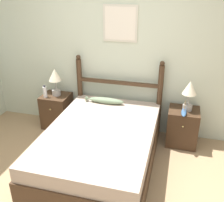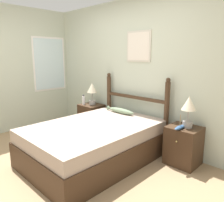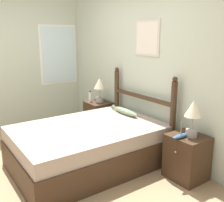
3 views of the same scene
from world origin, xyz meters
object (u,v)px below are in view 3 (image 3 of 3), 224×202
Objects in this scene: bottle at (90,96)px; fish_pillow at (125,111)px; nightstand_left at (99,117)px; nightstand_right at (187,157)px; table_lamp_right at (193,113)px; model_boat at (181,136)px; table_lamp_left at (99,86)px; bed at (88,145)px.

bottle reaches higher than fish_pillow.
nightstand_left is 0.93m from fish_pillow.
table_lamp_right is at bearing 15.94° from nightstand_right.
model_boat is (-0.01, -0.13, 0.31)m from nightstand_right.
nightstand_right is 2.13m from table_lamp_left.
table_lamp_left is at bearing 179.79° from table_lamp_right.
nightstand_left is at bearing 176.23° from fish_pillow.
nightstand_left is at bearing 176.38° from model_boat.
nightstand_right is 1.26× the size of table_lamp_right.
nightstand_right is 0.33m from model_boat.
table_lamp_left is (0.01, 0.02, 0.58)m from nightstand_left.
table_lamp_left is 1.77× the size of model_boat.
fish_pillow is at bearing -177.24° from nightstand_right.
table_lamp_left is at bearing 175.87° from model_boat.
model_boat is (-0.04, -0.14, -0.27)m from table_lamp_right.
fish_pillow reaches higher than nightstand_left.
bottle is 2.18m from model_boat.
table_lamp_left and table_lamp_right have the same top height.
fish_pillow is (-1.18, 0.07, 0.01)m from model_boat.
nightstand_left is 1.00× the size of nightstand_right.
table_lamp_left reaches higher than bottle.
nightstand_right is at bearing -164.06° from table_lamp_right.
nightstand_left is (-1.03, 0.82, 0.01)m from bed.
nightstand_right is 1.23m from fish_pillow.
table_lamp_right is 1.25m from fish_pillow.
table_lamp_right is 0.74× the size of fish_pillow.
nightstand_right is at bearing 2.68° from bottle.
model_boat is 1.18m from fish_pillow.
table_lamp_right is 1.77× the size of model_boat.
table_lamp_right is at bearing -0.21° from table_lamp_left.
bottle is 0.35× the size of fish_pillow.
table_lamp_left is 0.27m from bottle.
model_boat reaches higher than nightstand_right.
fish_pillow is at bearing 2.59° from bottle.
fish_pillow is at bearing -176.87° from table_lamp_right.
table_lamp_left reaches higher than nightstand_left.
bottle is at bearing -140.58° from nightstand_left.
model_boat is at bearing -94.10° from nightstand_right.
bottle is at bearing -177.32° from nightstand_right.
nightstand_right is 1.26× the size of table_lamp_left.
nightstand_left is 1.26× the size of table_lamp_right.
table_lamp_right reaches higher than nightstand_right.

